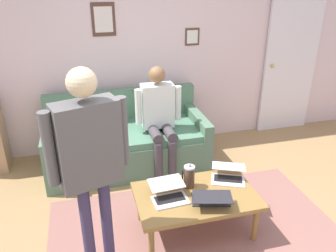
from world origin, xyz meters
TOP-DOWN VIEW (x-y plane):
  - ground_plane at (0.00, 0.00)m, footprint 7.68×7.68m
  - area_rug at (-0.15, -0.14)m, footprint 2.71×1.74m
  - back_wall at (0.00, -2.20)m, footprint 7.04×0.11m
  - interior_door at (-2.22, -2.11)m, footprint 0.82×0.09m
  - couch at (0.29, -1.63)m, footprint 1.93×0.92m
  - coffee_table at (-0.15, -0.24)m, footprint 1.10×0.68m
  - laptop_left at (0.11, -0.24)m, footprint 0.33×0.34m
  - laptop_center at (-0.23, -0.09)m, footprint 0.40×0.37m
  - laptop_right at (-0.53, -0.39)m, footprint 0.41×0.39m
  - french_press at (-0.12, -0.37)m, footprint 0.12×0.10m
  - person_standing at (0.75, 0.04)m, footprint 0.59×0.31m
  - person_seated at (-0.08, -1.40)m, footprint 0.55×0.51m

SIDE VIEW (x-z plane):
  - ground_plane at x=0.00m, z-range 0.00..0.00m
  - area_rug at x=-0.15m, z-range 0.00..0.01m
  - couch at x=0.29m, z-range -0.14..0.74m
  - coffee_table at x=-0.15m, z-range 0.16..0.57m
  - laptop_center at x=-0.23m, z-range 0.39..0.50m
  - laptop_right at x=-0.53m, z-range 0.38..0.51m
  - laptop_left at x=0.11m, z-range 0.39..0.51m
  - french_press at x=-0.12m, z-range 0.39..0.64m
  - person_seated at x=-0.08m, z-range 0.09..1.37m
  - interior_door at x=-2.22m, z-range 0.00..2.05m
  - person_standing at x=0.75m, z-range 0.24..1.95m
  - back_wall at x=0.00m, z-range 0.00..2.70m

